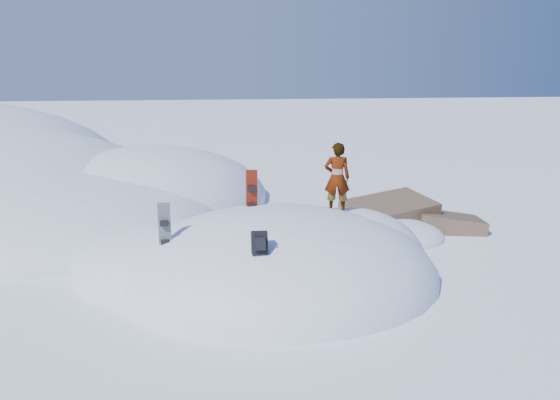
{
  "coord_description": "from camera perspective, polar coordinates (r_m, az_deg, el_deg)",
  "views": [
    {
      "loc": [
        -1.36,
        -11.06,
        4.56
      ],
      "look_at": [
        0.08,
        0.3,
        1.67
      ],
      "focal_mm": 35.0,
      "sensor_mm": 36.0,
      "label": 1
    }
  ],
  "objects": [
    {
      "name": "backpack",
      "position": [
        9.92,
        -2.16,
        -4.47
      ],
      "size": [
        0.3,
        0.35,
        0.49
      ],
      "rotation": [
        0.0,
        0.0,
        -0.02
      ],
      "color": "black",
      "rests_on": "snow_mound"
    },
    {
      "name": "person",
      "position": [
        12.39,
        5.98,
        2.33
      ],
      "size": [
        0.64,
        0.47,
        1.61
      ],
      "primitive_type": "imported",
      "rotation": [
        0.0,
        0.0,
        2.98
      ],
      "color": "slate",
      "rests_on": "snow_mound"
    },
    {
      "name": "ground",
      "position": [
        12.04,
        -0.19,
        -8.11
      ],
      "size": [
        120.0,
        120.0,
        0.0
      ],
      "primitive_type": "plane",
      "color": "white",
      "rests_on": "ground"
    },
    {
      "name": "gear_pile",
      "position": [
        11.29,
        -13.61,
        -9.39
      ],
      "size": [
        0.98,
        0.74,
        0.26
      ],
      "rotation": [
        0.0,
        0.0,
        0.12
      ],
      "color": "black",
      "rests_on": "ground"
    },
    {
      "name": "snowboard_red",
      "position": [
        12.31,
        -2.97,
        0.1
      ],
      "size": [
        0.27,
        0.18,
        1.39
      ],
      "rotation": [
        0.0,
        0.0,
        0.11
      ],
      "color": "red",
      "rests_on": "snow_mound"
    },
    {
      "name": "snowboard_dark",
      "position": [
        11.11,
        -11.93,
        -3.56
      ],
      "size": [
        0.25,
        0.17,
        1.32
      ],
      "rotation": [
        0.0,
        0.0,
        0.05
      ],
      "color": "black",
      "rests_on": "snow_mound"
    },
    {
      "name": "rock_outcrop",
      "position": [
        15.63,
        12.1,
        -3.09
      ],
      "size": [
        4.68,
        4.41,
        1.68
      ],
      "color": "brown",
      "rests_on": "ground"
    },
    {
      "name": "snow_mound",
      "position": [
        12.24,
        -1.13,
        -7.73
      ],
      "size": [
        8.0,
        6.0,
        3.0
      ],
      "color": "white",
      "rests_on": "ground"
    }
  ]
}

